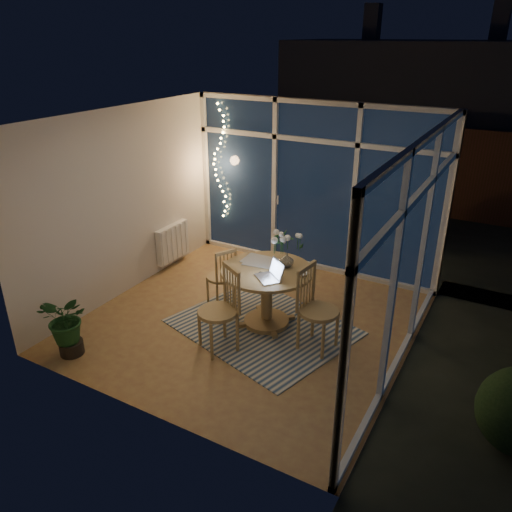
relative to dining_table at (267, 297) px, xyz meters
name	(u,v)px	position (x,y,z in m)	size (l,w,h in m)	color
floor	(250,321)	(-0.22, -0.05, -0.39)	(4.00, 4.00, 0.00)	#8C5C3D
ceiling	(248,118)	(-0.22, -0.05, 2.21)	(4.00, 4.00, 0.00)	white
wall_back	(315,188)	(-0.22, 1.95, 0.91)	(4.00, 0.04, 2.60)	beige
wall_front	(136,299)	(-0.22, -2.05, 0.91)	(4.00, 0.04, 2.60)	beige
wall_left	(124,203)	(-2.22, -0.05, 0.91)	(0.04, 4.00, 2.60)	beige
wall_right	(417,263)	(1.78, -0.05, 0.91)	(0.04, 4.00, 2.60)	beige
window_wall_back	(314,188)	(-0.22, 1.91, 0.91)	(4.00, 0.10, 2.60)	silver
window_wall_right	(413,262)	(1.74, -0.05, 0.91)	(0.10, 4.00, 2.60)	silver
radiator	(173,242)	(-2.16, 0.85, 0.01)	(0.10, 0.70, 0.58)	white
fairy_lights	(219,162)	(-1.87, 1.83, 1.13)	(0.24, 0.10, 1.85)	#F8C963
garden_patio	(391,219)	(0.28, 4.95, -0.45)	(12.00, 6.00, 0.10)	black
garden_fence	(379,165)	(-0.22, 5.45, 0.51)	(11.00, 0.08, 1.80)	#3D2616
neighbour_roof	(432,89)	(0.08, 8.45, 1.81)	(7.00, 3.00, 2.20)	#32353C
garden_shrubs	(303,207)	(-1.02, 3.35, 0.06)	(0.90, 0.90, 0.90)	black
rug	(263,327)	(0.00, -0.10, -0.39)	(2.10, 1.68, 0.01)	beige
dining_table	(267,297)	(0.00, 0.00, 0.00)	(1.15, 1.15, 0.78)	tan
chair_left	(221,276)	(-0.79, 0.15, 0.05)	(0.41, 0.41, 0.88)	tan
chair_right	(319,309)	(0.79, -0.18, 0.14)	(0.49, 0.49, 1.06)	tan
chair_front	(218,310)	(-0.23, -0.77, 0.14)	(0.49, 0.49, 1.06)	tan
laptop	(268,270)	(0.13, -0.23, 0.51)	(0.32, 0.28, 0.24)	silver
flower_vase	(287,259)	(0.18, 0.19, 0.50)	(0.20, 0.20, 0.21)	silver
bowl	(303,274)	(0.45, 0.07, 0.41)	(0.15, 0.15, 0.04)	white
newspapers	(260,262)	(-0.18, 0.15, 0.40)	(0.42, 0.32, 0.01)	beige
phone	(263,273)	(0.01, -0.13, 0.40)	(0.10, 0.05, 0.01)	black
potted_plant	(68,326)	(-1.69, -1.70, -0.01)	(0.54, 0.47, 0.76)	#18451D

